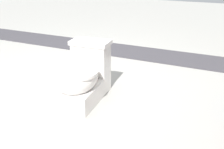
{
  "coord_description": "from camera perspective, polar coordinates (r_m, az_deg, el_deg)",
  "views": [
    {
      "loc": [
        1.95,
        1.34,
        1.18
      ],
      "look_at": [
        0.09,
        0.5,
        0.3
      ],
      "focal_mm": 42.0,
      "sensor_mm": 36.0,
      "label": 1
    }
  ],
  "objects": [
    {
      "name": "ground_plane",
      "position": [
        2.64,
        -9.17,
        -3.5
      ],
      "size": [
        14.0,
        14.0,
        0.0
      ],
      "primitive_type": "plane",
      "color": "#A8A59E"
    },
    {
      "name": "toilet",
      "position": [
        2.37,
        -6.65,
        -0.62
      ],
      "size": [
        0.66,
        0.42,
        0.52
      ],
      "rotation": [
        0.0,
        0.0,
        0.07
      ],
      "color": "white",
      "rests_on": "ground"
    },
    {
      "name": "gravel_strip",
      "position": [
        3.64,
        9.62,
        4.18
      ],
      "size": [
        0.56,
        8.0,
        0.01
      ],
      "primitive_type": "cube",
      "color": "#423F44",
      "rests_on": "ground"
    }
  ]
}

